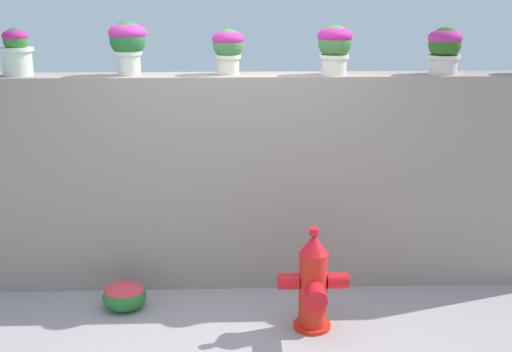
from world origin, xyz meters
TOP-DOWN VIEW (x-y plane):
  - ground_plane at (0.00, 0.00)m, footprint 24.00×24.00m
  - stone_wall at (0.00, 0.98)m, footprint 6.00×0.42m
  - potted_plant_1 at (-1.80, 0.97)m, footprint 0.28×0.28m
  - potted_plant_2 at (-0.88, 0.97)m, footprint 0.32×0.32m
  - potted_plant_3 at (-0.05, 1.01)m, footprint 0.27×0.27m
  - potted_plant_4 at (0.84, 0.95)m, footprint 0.29×0.29m
  - potted_plant_5 at (1.77, 0.95)m, footprint 0.29×0.29m
  - fire_hydrant at (0.59, 0.02)m, footprint 0.55×0.44m
  - flower_bush_left at (-0.93, 0.42)m, footprint 0.36×0.33m

SIDE VIEW (x-z plane):
  - ground_plane at x=0.00m, z-range 0.00..0.00m
  - flower_bush_left at x=-0.93m, z-range 0.00..0.24m
  - fire_hydrant at x=0.59m, z-range -0.04..0.79m
  - stone_wall at x=0.00m, z-range 0.00..1.88m
  - potted_plant_1 at x=-1.80m, z-range 1.89..2.28m
  - potted_plant_5 at x=1.77m, z-range 1.91..2.30m
  - potted_plant_3 at x=-0.05m, z-range 1.92..2.30m
  - potted_plant_4 at x=0.84m, z-range 1.92..2.33m
  - potted_plant_2 at x=-0.88m, z-range 1.93..2.38m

